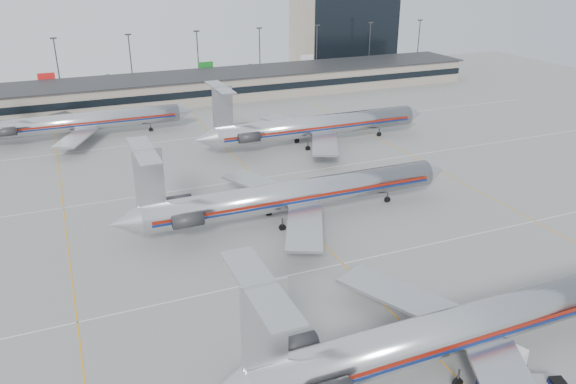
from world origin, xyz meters
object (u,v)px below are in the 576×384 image
jet_foreground (463,327)px  belt_loader (491,343)px  uld_container (514,360)px  jet_second_row (290,195)px

jet_foreground → belt_loader: (3.96, 0.30, -3.17)m
uld_container → belt_loader: (0.26, 3.13, -0.49)m
jet_foreground → belt_loader: 5.08m
uld_container → jet_second_row: bearing=78.3°
jet_foreground → jet_second_row: 33.19m
jet_foreground → jet_second_row: (-2.58, 33.09, -0.01)m
jet_foreground → uld_container: 5.37m
jet_foreground → uld_container: (3.69, -2.83, -2.68)m
jet_foreground → uld_container: jet_foreground is taller
jet_foreground → jet_second_row: jet_foreground is taller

